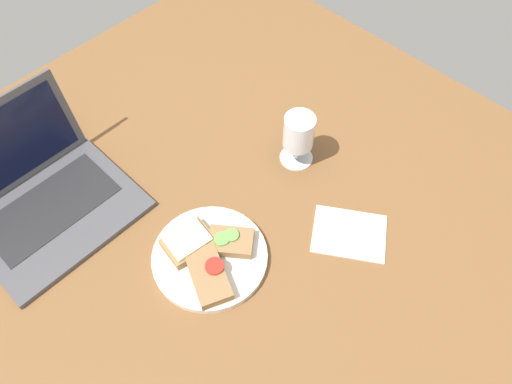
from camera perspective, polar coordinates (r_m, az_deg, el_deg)
name	(u,v)px	position (r cm, az deg, el deg)	size (l,w,h in cm)	color
wooden_table	(231,222)	(107.39, -2.83, -3.50)	(140.00, 140.00, 3.00)	brown
plate	(210,257)	(101.18, -5.30, -7.41)	(23.22, 23.22, 1.46)	silver
sandwich_with_cheese	(188,242)	(101.03, -7.74, -5.69)	(10.50, 8.51, 2.61)	#937047
sandwich_with_tomato	(209,275)	(97.39, -5.43, -9.44)	(10.76, 13.56, 2.77)	#937047
sandwich_with_cucumber	(230,241)	(100.42, -2.98, -5.65)	(10.37, 10.86, 2.54)	#937047
wine_glass	(299,134)	(109.26, 4.90, 6.60)	(7.59, 7.59, 13.19)	white
laptop	(38,191)	(114.20, -23.63, 0.06)	(32.96, 29.39, 20.72)	#4C4C51
napkin	(349,234)	(105.71, 10.60, -4.70)	(11.41, 15.02, 0.40)	white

